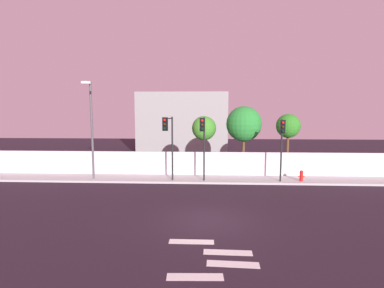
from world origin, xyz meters
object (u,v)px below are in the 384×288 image
traffic_light_left (282,137)px  traffic_light_right (203,135)px  traffic_light_center (169,135)px  fire_hydrant (301,175)px  roadside_tree_leftmost (204,128)px  roadside_tree_midleft (244,124)px  roadside_tree_midright (288,126)px  street_lamp_curbside (91,123)px

traffic_light_left → traffic_light_right: size_ratio=0.97×
traffic_light_left → traffic_light_right: 5.40m
traffic_light_center → fire_hydrant: size_ratio=5.83×
traffic_light_right → roadside_tree_leftmost: roadside_tree_leftmost is taller
traffic_light_left → traffic_light_center: (-7.79, -0.18, 0.14)m
roadside_tree_midleft → roadside_tree_midright: roadside_tree_midleft is taller
traffic_light_right → roadside_tree_leftmost: 3.62m
traffic_light_left → street_lamp_curbside: size_ratio=0.63×
street_lamp_curbside → roadside_tree_leftmost: bearing=19.7°
street_lamp_curbside → roadside_tree_leftmost: 8.63m
traffic_light_left → roadside_tree_midleft: 4.16m
traffic_light_right → roadside_tree_midleft: (3.22, 3.61, 0.60)m
traffic_light_right → fire_hydrant: bearing=6.8°
traffic_light_center → fire_hydrant: (9.41, 0.88, -2.95)m
traffic_light_left → roadside_tree_midleft: roadside_tree_midleft is taller
street_lamp_curbside → roadside_tree_midright: (14.79, 2.90, -0.39)m
roadside_tree_leftmost → roadside_tree_midleft: size_ratio=0.86×
traffic_light_left → street_lamp_curbside: bearing=177.6°
roadside_tree_leftmost → roadside_tree_midright: size_ratio=0.96×
traffic_light_center → roadside_tree_midleft: roadside_tree_midleft is taller
traffic_light_left → roadside_tree_leftmost: 6.40m
fire_hydrant → roadside_tree_midleft: roadside_tree_midleft is taller
street_lamp_curbside → roadside_tree_midleft: bearing=14.4°
traffic_light_right → roadside_tree_midright: roadside_tree_midright is taller
traffic_light_right → street_lamp_curbside: 8.15m
roadside_tree_midleft → fire_hydrant: bearing=-36.1°
traffic_light_center → traffic_light_right: size_ratio=1.01×
roadside_tree_leftmost → roadside_tree_midright: roadside_tree_midright is taller
roadside_tree_leftmost → street_lamp_curbside: bearing=-160.3°
traffic_light_left → fire_hydrant: (1.63, 0.69, -2.81)m
traffic_light_center → traffic_light_right: bearing=1.0°
traffic_light_center → fire_hydrant: traffic_light_center is taller
traffic_light_right → roadside_tree_midright: (6.72, 3.61, 0.42)m
traffic_light_center → roadside_tree_midright: size_ratio=0.94×
street_lamp_curbside → roadside_tree_midleft: 11.66m
traffic_light_right → fire_hydrant: (7.03, 0.84, -2.92)m
traffic_light_left → traffic_light_right: (-5.40, -0.14, 0.11)m
fire_hydrant → roadside_tree_midright: bearing=96.4°
roadside_tree_midright → fire_hydrant: bearing=-83.6°
roadside_tree_midright → traffic_light_center: bearing=-158.1°
traffic_light_right → roadside_tree_midleft: 4.87m
traffic_light_center → roadside_tree_midleft: (5.60, 3.65, 0.57)m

